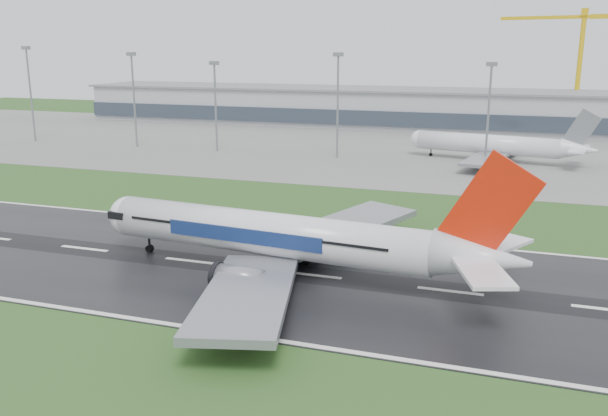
% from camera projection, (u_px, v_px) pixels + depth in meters
% --- Properties ---
extents(ground, '(520.00, 520.00, 0.00)m').
position_uv_depth(ground, '(85.00, 249.00, 106.10)').
color(ground, '#23481A').
rests_on(ground, ground).
extents(runway, '(400.00, 45.00, 0.10)m').
position_uv_depth(runway, '(85.00, 249.00, 106.09)').
color(runway, black).
rests_on(runway, ground).
extents(apron, '(400.00, 130.00, 0.08)m').
position_uv_depth(apron, '(313.00, 144.00, 220.93)').
color(apron, slate).
rests_on(apron, ground).
extents(terminal, '(240.00, 36.00, 15.00)m').
position_uv_depth(terminal, '(355.00, 107.00, 274.22)').
color(terminal, '#9599A0').
rests_on(terminal, ground).
extents(main_airliner, '(71.28, 68.44, 19.45)m').
position_uv_depth(main_airliner, '(294.00, 211.00, 91.70)').
color(main_airliner, silver).
rests_on(main_airliner, runway).
extents(parked_airliner, '(62.52, 59.53, 15.89)m').
position_uv_depth(parked_airliner, '(496.00, 134.00, 185.18)').
color(parked_airliner, silver).
rests_on(parked_airliner, apron).
extents(tower_crane, '(47.52, 13.78, 47.35)m').
position_uv_depth(tower_crane, '(579.00, 70.00, 256.59)').
color(tower_crane, gold).
rests_on(tower_crane, ground).
extents(runway_sign, '(2.29, 0.84, 1.04)m').
position_uv_depth(runway_sign, '(234.00, 342.00, 71.56)').
color(runway_sign, black).
rests_on(runway_sign, ground).
extents(floodmast_0, '(0.64, 0.64, 31.89)m').
position_uv_depth(floodmast_0, '(31.00, 96.00, 223.88)').
color(floodmast_0, gray).
rests_on(floodmast_0, ground).
extents(floodmast_1, '(0.64, 0.64, 29.95)m').
position_uv_depth(floodmast_1, '(134.00, 102.00, 211.12)').
color(floodmast_1, gray).
rests_on(floodmast_1, ground).
extents(floodmast_2, '(0.64, 0.64, 27.29)m').
position_uv_depth(floodmast_2, '(216.00, 109.00, 202.21)').
color(floodmast_2, gray).
rests_on(floodmast_2, ground).
extents(floodmast_3, '(0.64, 0.64, 30.06)m').
position_uv_depth(floodmast_3, '(338.00, 108.00, 189.43)').
color(floodmast_3, gray).
rests_on(floodmast_3, ground).
extents(floodmast_4, '(0.64, 0.64, 27.63)m').
position_uv_depth(floodmast_4, '(488.00, 117.00, 176.32)').
color(floodmast_4, gray).
rests_on(floodmast_4, ground).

